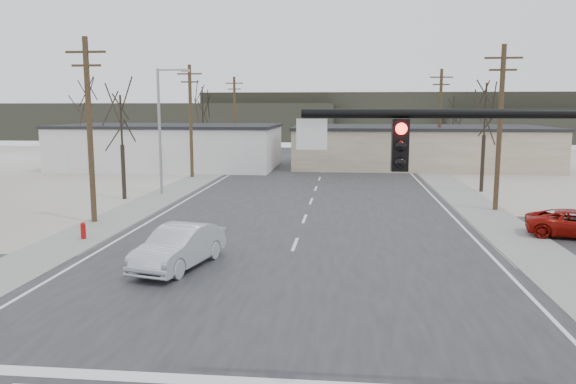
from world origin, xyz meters
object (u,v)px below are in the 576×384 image
object	(u,v)px
fire_hydrant	(83,231)
sedan_crossing	(179,247)
car_far_a	(377,153)
car_far_b	(304,147)

from	to	relation	value
fire_hydrant	sedan_crossing	xyz separation A→B (m)	(5.99, -4.17, 0.41)
car_far_a	sedan_crossing	bearing A→B (deg)	71.95
sedan_crossing	car_far_a	bearing A→B (deg)	90.96
fire_hydrant	car_far_b	distance (m)	53.27
sedan_crossing	car_far_b	bearing A→B (deg)	102.73
fire_hydrant	car_far_b	world-z (taller)	car_far_b
sedan_crossing	car_far_a	world-z (taller)	sedan_crossing
sedan_crossing	car_far_b	distance (m)	57.03
fire_hydrant	car_far_a	bearing A→B (deg)	68.99
sedan_crossing	car_far_b	xyz separation A→B (m)	(0.65, 57.02, -0.13)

